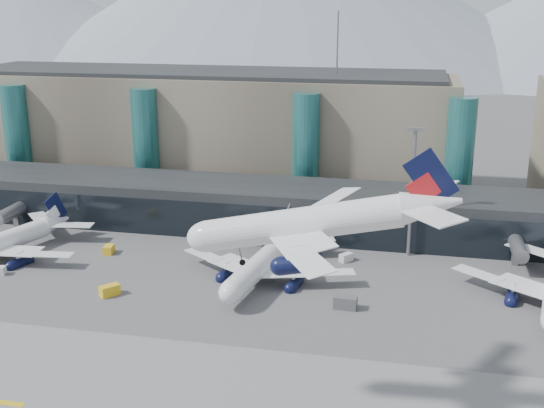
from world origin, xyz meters
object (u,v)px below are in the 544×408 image
at_px(jet_parked_left, 10,234).
at_px(veh_b, 109,249).
at_px(veh_d, 346,257).
at_px(lightmast_mid, 412,185).
at_px(veh_g, 295,259).
at_px(jet_parked_mid, 267,253).
at_px(veh_h, 110,290).
at_px(hero_jet, 329,214).
at_px(veh_c, 345,302).

height_order(jet_parked_left, veh_b, jet_parked_left).
bearing_deg(jet_parked_left, veh_d, -62.42).
bearing_deg(lightmast_mid, veh_g, -158.53).
distance_m(jet_parked_mid, veh_h, 28.51).
distance_m(hero_jet, veh_g, 57.14).
bearing_deg(jet_parked_mid, veh_g, -19.94).
xyz_separation_m(veh_g, veh_h, (-28.34, -21.61, 0.19)).
distance_m(jet_parked_mid, veh_b, 33.63).
xyz_separation_m(lightmast_mid, veh_h, (-49.68, -30.00, -13.51)).
relative_size(hero_jet, veh_d, 12.17).
distance_m(veh_b, veh_h, 20.62).
xyz_separation_m(veh_c, veh_d, (-2.06, 21.04, -0.29)).
bearing_deg(veh_c, hero_jet, -85.66).
height_order(veh_c, veh_h, veh_c).
xyz_separation_m(jet_parked_left, veh_b, (18.75, 4.32, -3.39)).
relative_size(jet_parked_mid, veh_b, 12.54).
distance_m(lightmast_mid, veh_c, 31.46).
distance_m(lightmast_mid, veh_b, 61.12).
bearing_deg(veh_d, veh_h, 161.25).
distance_m(jet_parked_mid, veh_c, 19.54).
xyz_separation_m(veh_b, veh_d, (46.79, 5.60, -0.04)).
bearing_deg(veh_b, jet_parked_left, 95.05).
height_order(lightmast_mid, jet_parked_left, lightmast_mid).
distance_m(veh_g, veh_h, 35.64).
xyz_separation_m(lightmast_mid, veh_b, (-58.49, -11.36, -13.61)).
xyz_separation_m(hero_jet, jet_parked_mid, (-16.40, 42.46, -21.81)).
distance_m(jet_parked_left, veh_c, 68.58).
bearing_deg(hero_jet, veh_b, 136.11).
bearing_deg(lightmast_mid, jet_parked_mid, -148.38).
bearing_deg(veh_g, hero_jet, -28.12).
bearing_deg(veh_b, veh_c, -115.46).
bearing_deg(jet_parked_mid, veh_h, 129.62).
distance_m(veh_b, veh_d, 47.12).
bearing_deg(veh_b, veh_g, -93.35).
distance_m(lightmast_mid, veh_h, 59.58).
bearing_deg(veh_g, veh_b, -127.59).
height_order(lightmast_mid, jet_parked_mid, lightmast_mid).
bearing_deg(lightmast_mid, jet_parked_left, -168.52).
bearing_deg(veh_c, lightmast_mid, 73.22).
relative_size(hero_jet, jet_parked_left, 0.94).
relative_size(hero_jet, veh_g, 13.18).
bearing_deg(lightmast_mid, veh_h, -148.87).
xyz_separation_m(veh_b, veh_h, (8.81, -18.64, 0.10)).
bearing_deg(veh_c, jet_parked_left, 173.66).
relative_size(veh_b, veh_d, 1.05).
xyz_separation_m(veh_c, veh_h, (-40.04, -3.20, -0.14)).
relative_size(veh_c, veh_h, 1.14).
bearing_deg(hero_jet, veh_d, 92.45).
height_order(veh_b, veh_c, veh_c).
bearing_deg(veh_g, veh_d, 63.10).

